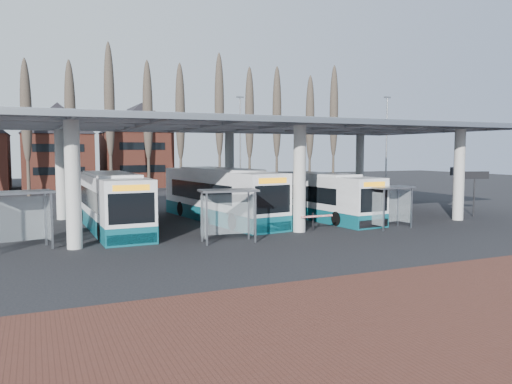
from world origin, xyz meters
name	(u,v)px	position (x,y,z in m)	size (l,w,h in m)	color
ground	(322,239)	(0.00, 0.00, 0.00)	(140.00, 140.00, 0.00)	black
station_canopy	(259,134)	(0.00, 8.00, 5.68)	(32.00, 16.00, 6.34)	#B6B7B2
poplar_row	(166,113)	(0.00, 33.00, 8.78)	(45.10, 1.10, 14.50)	#473D33
townhouse_row	(13,139)	(-15.75, 44.00, 5.94)	(36.80, 10.30, 12.25)	brown
lamp_post_b	(240,144)	(6.00, 26.00, 5.34)	(0.80, 0.16, 10.17)	slate
lamp_post_c	(386,144)	(20.00, 20.00, 5.34)	(0.80, 0.16, 10.17)	slate
bus_0	(111,202)	(-9.57, 7.99, 1.56)	(2.85, 11.95, 3.30)	white
bus_1	(220,196)	(-2.51, 8.76, 1.63)	(4.32, 12.68, 3.45)	white
bus_2	(316,197)	(3.92, 7.20, 1.46)	(3.48, 11.31, 3.09)	white
shelter_0	(19,207)	(-14.35, 3.30, 1.99)	(3.18, 2.06, 2.73)	gray
shelter_1	(228,204)	(-4.81, 1.24, 1.94)	(3.00, 1.73, 2.66)	gray
shelter_2	(390,198)	(5.54, 1.53, 1.81)	(2.83, 1.68, 2.48)	gray
info_sign_0	(475,179)	(14.38, 3.37, 2.65)	(2.08, 0.66, 3.16)	black
info_sign_1	(457,175)	(14.21, 4.81, 2.88)	(2.17, 1.03, 3.43)	black
barrier	(316,218)	(0.94, 2.24, 0.80)	(2.06, 0.57, 1.03)	black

